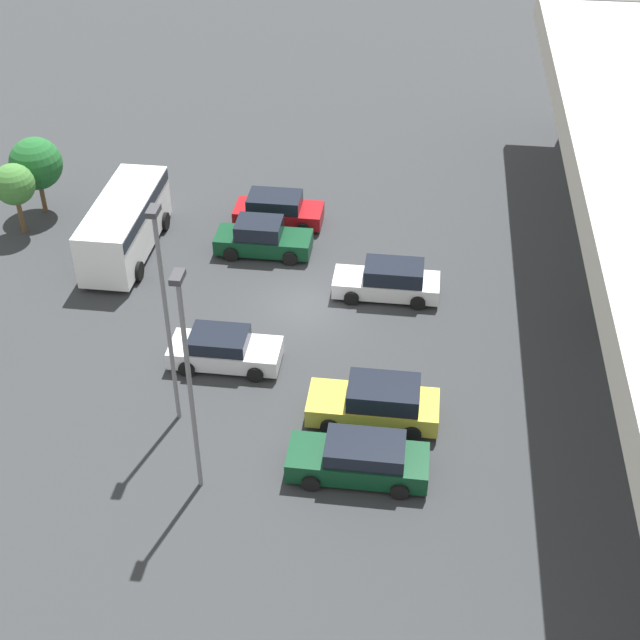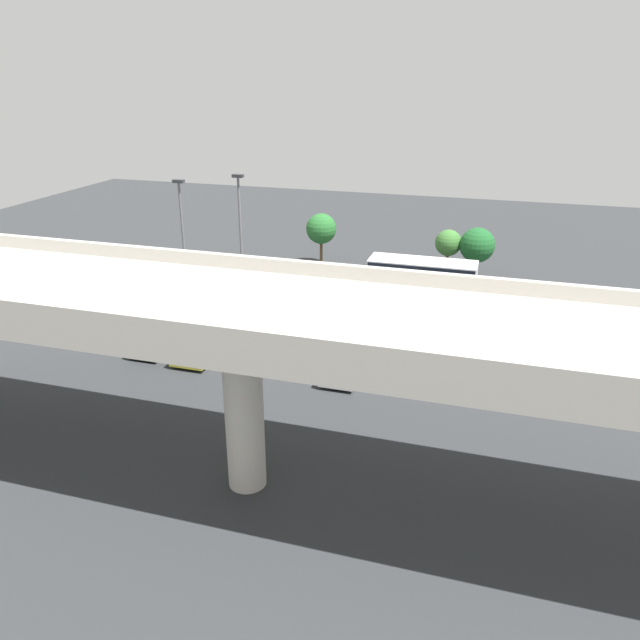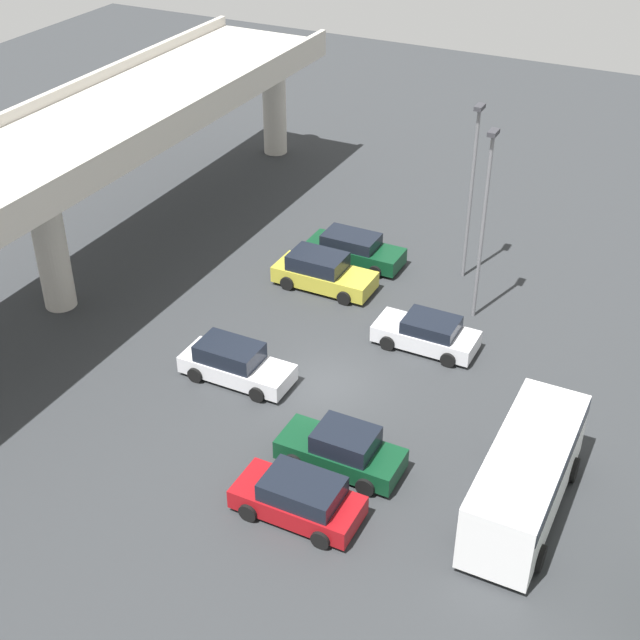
{
  "view_description": "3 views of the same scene",
  "coord_description": "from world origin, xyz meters",
  "px_view_note": "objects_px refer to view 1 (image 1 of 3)",
  "views": [
    {
      "loc": [
        31.81,
        4.66,
        22.93
      ],
      "look_at": [
        3.19,
        1.0,
        1.63
      ],
      "focal_mm": 50.0,
      "sensor_mm": 36.0,
      "label": 1
    },
    {
      "loc": [
        -8.61,
        32.39,
        15.11
      ],
      "look_at": [
        0.87,
        1.22,
        1.91
      ],
      "focal_mm": 35.0,
      "sensor_mm": 36.0,
      "label": 2
    },
    {
      "loc": [
        -26.27,
        -12.9,
        22.22
      ],
      "look_at": [
        1.0,
        0.74,
        2.37
      ],
      "focal_mm": 50.0,
      "sensor_mm": 36.0,
      "label": 3
    }
  ],
  "objects_px": {
    "parked_car_1": "(262,238)",
    "parked_car_2": "(389,281)",
    "lamp_post_near_aisle": "(188,372)",
    "tree_front_right": "(14,185)",
    "shuttle_bus": "(124,222)",
    "parked_car_4": "(376,403)",
    "parked_car_5": "(360,459)",
    "parked_car_0": "(277,210)",
    "parked_car_3": "(224,350)",
    "lamp_post_mid_lot": "(165,305)",
    "tree_front_left": "(36,164)"
  },
  "relations": [
    {
      "from": "tree_front_left",
      "to": "parked_car_3",
      "type": "bearing_deg",
      "value": 47.05
    },
    {
      "from": "parked_car_0",
      "to": "shuttle_bus",
      "type": "distance_m",
      "value": 7.68
    },
    {
      "from": "shuttle_bus",
      "to": "parked_car_4",
      "type": "bearing_deg",
      "value": 50.97
    },
    {
      "from": "shuttle_bus",
      "to": "lamp_post_near_aisle",
      "type": "xyz_separation_m",
      "value": [
        14.41,
        7.02,
        3.4
      ]
    },
    {
      "from": "parked_car_0",
      "to": "parked_car_3",
      "type": "distance_m",
      "value": 11.41
    },
    {
      "from": "lamp_post_mid_lot",
      "to": "parked_car_4",
      "type": "bearing_deg",
      "value": 96.06
    },
    {
      "from": "lamp_post_near_aisle",
      "to": "parked_car_4",
      "type": "bearing_deg",
      "value": 125.16
    },
    {
      "from": "parked_car_3",
      "to": "parked_car_5",
      "type": "relative_size",
      "value": 0.91
    },
    {
      "from": "lamp_post_mid_lot",
      "to": "parked_car_2",
      "type": "bearing_deg",
      "value": 141.08
    },
    {
      "from": "parked_car_4",
      "to": "shuttle_bus",
      "type": "bearing_deg",
      "value": -39.03
    },
    {
      "from": "lamp_post_mid_lot",
      "to": "tree_front_right",
      "type": "height_order",
      "value": "lamp_post_mid_lot"
    },
    {
      "from": "parked_car_5",
      "to": "shuttle_bus",
      "type": "xyz_separation_m",
      "value": [
        -13.24,
        -12.43,
        0.93
      ]
    },
    {
      "from": "parked_car_2",
      "to": "shuttle_bus",
      "type": "height_order",
      "value": "shuttle_bus"
    },
    {
      "from": "tree_front_right",
      "to": "parked_car_5",
      "type": "bearing_deg",
      "value": 51.66
    },
    {
      "from": "parked_car_3",
      "to": "shuttle_bus",
      "type": "distance_m",
      "value": 10.15
    },
    {
      "from": "parked_car_1",
      "to": "lamp_post_near_aisle",
      "type": "relative_size",
      "value": 0.52
    },
    {
      "from": "parked_car_2",
      "to": "tree_front_right",
      "type": "xyz_separation_m",
      "value": [
        -3.22,
        -18.44,
        1.88
      ]
    },
    {
      "from": "parked_car_0",
      "to": "parked_car_1",
      "type": "distance_m",
      "value": 2.85
    },
    {
      "from": "parked_car_0",
      "to": "tree_front_left",
      "type": "bearing_deg",
      "value": -178.54
    },
    {
      "from": "lamp_post_near_aisle",
      "to": "lamp_post_mid_lot",
      "type": "bearing_deg",
      "value": -153.62
    },
    {
      "from": "tree_front_left",
      "to": "lamp_post_near_aisle",
      "type": "bearing_deg",
      "value": 35.21
    },
    {
      "from": "parked_car_5",
      "to": "lamp_post_mid_lot",
      "type": "height_order",
      "value": "lamp_post_mid_lot"
    },
    {
      "from": "parked_car_5",
      "to": "lamp_post_near_aisle",
      "type": "bearing_deg",
      "value": 12.2
    },
    {
      "from": "parked_car_1",
      "to": "shuttle_bus",
      "type": "relative_size",
      "value": 0.62
    },
    {
      "from": "lamp_post_near_aisle",
      "to": "shuttle_bus",
      "type": "bearing_deg",
      "value": -154.03
    },
    {
      "from": "parked_car_4",
      "to": "shuttle_bus",
      "type": "distance_m",
      "value": 16.46
    },
    {
      "from": "parked_car_1",
      "to": "parked_car_2",
      "type": "relative_size",
      "value": 0.97
    },
    {
      "from": "parked_car_0",
      "to": "parked_car_3",
      "type": "height_order",
      "value": "parked_car_0"
    },
    {
      "from": "parked_car_0",
      "to": "parked_car_2",
      "type": "height_order",
      "value": "parked_car_2"
    },
    {
      "from": "shuttle_bus",
      "to": "parked_car_2",
      "type": "bearing_deg",
      "value": 80.65
    },
    {
      "from": "parked_car_5",
      "to": "parked_car_0",
      "type": "bearing_deg",
      "value": -71.28
    },
    {
      "from": "parked_car_5",
      "to": "parked_car_1",
      "type": "bearing_deg",
      "value": -66.94
    },
    {
      "from": "tree_front_left",
      "to": "shuttle_bus",
      "type": "bearing_deg",
      "value": 58.94
    },
    {
      "from": "parked_car_2",
      "to": "parked_car_4",
      "type": "relative_size",
      "value": 0.97
    },
    {
      "from": "parked_car_1",
      "to": "parked_car_4",
      "type": "relative_size",
      "value": 0.94
    },
    {
      "from": "parked_car_0",
      "to": "shuttle_bus",
      "type": "relative_size",
      "value": 0.6
    },
    {
      "from": "parked_car_1",
      "to": "parked_car_4",
      "type": "xyz_separation_m",
      "value": [
        11.13,
        6.31,
        0.03
      ]
    },
    {
      "from": "lamp_post_near_aisle",
      "to": "lamp_post_mid_lot",
      "type": "distance_m",
      "value": 3.65
    },
    {
      "from": "parked_car_4",
      "to": "tree_front_left",
      "type": "height_order",
      "value": "tree_front_left"
    },
    {
      "from": "parked_car_4",
      "to": "lamp_post_near_aisle",
      "type": "distance_m",
      "value": 8.23
    },
    {
      "from": "parked_car_2",
      "to": "tree_front_right",
      "type": "bearing_deg",
      "value": -9.91
    },
    {
      "from": "lamp_post_near_aisle",
      "to": "tree_front_right",
      "type": "relative_size",
      "value": 2.37
    },
    {
      "from": "parked_car_0",
      "to": "lamp_post_near_aisle",
      "type": "distance_m",
      "value": 18.53
    },
    {
      "from": "parked_car_3",
      "to": "lamp_post_near_aisle",
      "type": "bearing_deg",
      "value": -84.97
    },
    {
      "from": "parked_car_2",
      "to": "lamp_post_mid_lot",
      "type": "distance_m",
      "value": 12.44
    },
    {
      "from": "parked_car_1",
      "to": "parked_car_2",
      "type": "bearing_deg",
      "value": -24.69
    },
    {
      "from": "parked_car_2",
      "to": "parked_car_3",
      "type": "bearing_deg",
      "value": 42.3
    },
    {
      "from": "lamp_post_near_aisle",
      "to": "tree_front_right",
      "type": "height_order",
      "value": "lamp_post_near_aisle"
    },
    {
      "from": "tree_front_right",
      "to": "parked_car_4",
      "type": "bearing_deg",
      "value": 58.19
    },
    {
      "from": "shuttle_bus",
      "to": "lamp_post_near_aisle",
      "type": "relative_size",
      "value": 0.85
    }
  ]
}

